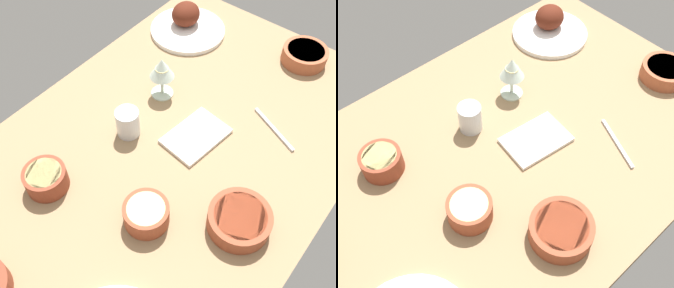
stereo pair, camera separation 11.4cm
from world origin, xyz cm
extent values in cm
cube|color=#937551|center=(0.00, 0.00, 2.00)|extent=(140.00, 90.00, 4.00)
cylinder|color=white|center=(-45.83, -27.71, 4.80)|extent=(26.87, 26.87, 1.60)
ellipsoid|color=#511E11|center=(-47.68, -30.15, 9.46)|extent=(10.77, 9.78, 8.39)
cylinder|color=brown|center=(7.71, 28.62, 6.65)|extent=(15.83, 15.83, 5.29)
cylinder|color=#9E3314|center=(7.71, 28.62, 8.79)|extent=(12.98, 12.98, 1.00)
cylinder|color=brown|center=(29.62, -17.17, 7.08)|extent=(11.35, 11.35, 6.16)
cylinder|color=#D6BC70|center=(29.62, -17.17, 9.66)|extent=(9.31, 9.31, 1.00)
cylinder|color=brown|center=(20.90, 9.95, 7.05)|extent=(11.55, 11.55, 6.11)
cylinder|color=#DBCC7A|center=(20.90, 9.95, 9.61)|extent=(9.47, 9.47, 1.00)
cylinder|color=#A35133|center=(-57.83, 12.48, 6.49)|extent=(14.98, 14.98, 4.98)
cylinder|color=#4C192D|center=(-57.83, 12.48, 8.48)|extent=(12.28, 12.28, 1.00)
cylinder|color=silver|center=(-15.83, -15.09, 4.25)|extent=(7.00, 7.00, 0.50)
cylinder|color=silver|center=(-15.83, -15.09, 8.00)|extent=(1.00, 1.00, 7.00)
cone|color=silver|center=(-15.83, -15.09, 14.75)|extent=(7.60, 7.60, 6.50)
cylinder|color=beige|center=(-15.83, -15.09, 13.30)|extent=(4.18, 4.18, 2.80)
cylinder|color=silver|center=(2.63, -12.68, 8.34)|extent=(6.86, 6.86, 8.69)
cube|color=white|center=(-8.20, 3.81, 4.60)|extent=(19.78, 14.66, 1.20)
cube|color=silver|center=(-24.93, 20.12, 4.40)|extent=(7.99, 16.99, 0.80)
camera|label=1|loc=(53.77, 43.29, 96.79)|focal=43.25mm
camera|label=2|loc=(45.92, 51.54, 96.79)|focal=43.25mm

